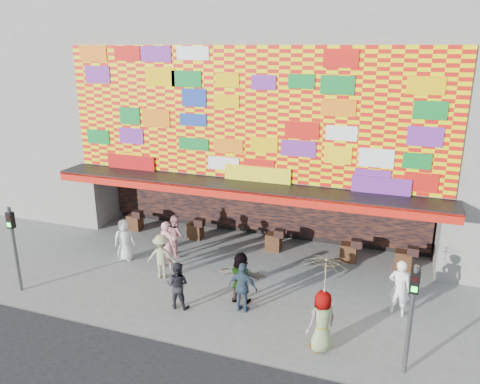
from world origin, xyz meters
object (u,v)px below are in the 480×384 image
(ped_a, at_px, (124,240))
(ped_d, at_px, (162,256))
(signal_left, at_px, (14,240))
(ped_h, at_px, (399,288))
(ped_f, at_px, (241,278))
(ped_e, at_px, (243,287))
(ped_c, at_px, (178,285))
(ped_i, at_px, (176,235))
(parasol, at_px, (325,276))
(ped_b, at_px, (167,245))
(signal_right, at_px, (412,308))
(ped_g, at_px, (322,321))

(ped_a, xyz_separation_m, ped_d, (2.07, -0.79, -0.00))
(signal_left, xyz_separation_m, ped_h, (12.12, 2.78, -0.95))
(ped_d, bearing_deg, ped_f, 154.08)
(ped_e, bearing_deg, ped_a, -14.64)
(ped_c, xyz_separation_m, ped_h, (6.57, 1.93, 0.14))
(ped_e, distance_m, ped_h, 4.78)
(ped_i, bearing_deg, parasol, -172.07)
(ped_f, bearing_deg, ped_b, -25.42)
(ped_e, bearing_deg, ped_f, -59.33)
(ped_h, bearing_deg, ped_f, 16.26)
(ped_f, bearing_deg, ped_h, -172.56)
(signal_right, bearing_deg, ped_i, 153.48)
(ped_e, xyz_separation_m, ped_h, (4.56, 1.44, 0.09))
(signal_left, distance_m, ped_f, 7.60)
(ped_d, bearing_deg, ped_e, 146.84)
(signal_right, bearing_deg, ped_g, 174.32)
(ped_b, bearing_deg, parasol, 168.97)
(ped_d, distance_m, ped_h, 8.03)
(ped_f, height_order, ped_i, ped_f)
(signal_left, xyz_separation_m, signal_right, (12.40, 0.00, 0.00))
(signal_left, relative_size, ped_f, 1.75)
(ped_b, xyz_separation_m, ped_c, (1.64, -2.37, -0.15))
(ped_b, bearing_deg, ped_f, 172.48)
(ped_b, xyz_separation_m, ped_f, (3.40, -1.37, -0.06))
(ped_c, relative_size, ped_f, 0.90)
(signal_right, xyz_separation_m, ped_b, (-8.50, 3.22, -0.94))
(ped_a, relative_size, parasol, 0.82)
(signal_right, bearing_deg, signal_left, 180.00)
(ped_c, bearing_deg, ped_h, -168.63)
(signal_right, height_order, ped_d, signal_right)
(ped_d, distance_m, ped_f, 3.27)
(ped_c, distance_m, ped_d, 2.16)
(signal_left, distance_m, ped_e, 7.75)
(ped_c, xyz_separation_m, ped_d, (-1.45, 1.61, 0.05))
(ped_e, bearing_deg, ped_d, -13.50)
(ped_c, bearing_deg, ped_g, 167.26)
(ped_c, bearing_deg, signal_left, 3.81)
(ped_f, xyz_separation_m, ped_i, (-3.63, 2.50, -0.03))
(ped_i, bearing_deg, signal_right, -166.30)
(signal_left, distance_m, parasol, 10.23)
(ped_b, height_order, ped_c, ped_b)
(ped_c, relative_size, ped_g, 0.88)
(ped_b, xyz_separation_m, ped_g, (6.32, -3.01, -0.04))
(signal_left, xyz_separation_m, ped_f, (7.31, 1.85, -1.00))
(ped_e, height_order, ped_g, ped_g)
(ped_a, relative_size, ped_e, 1.01)
(ped_a, bearing_deg, signal_left, 39.96)
(ped_i, relative_size, parasol, 0.83)
(ped_f, bearing_deg, signal_left, 10.75)
(ped_e, relative_size, ped_h, 0.90)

